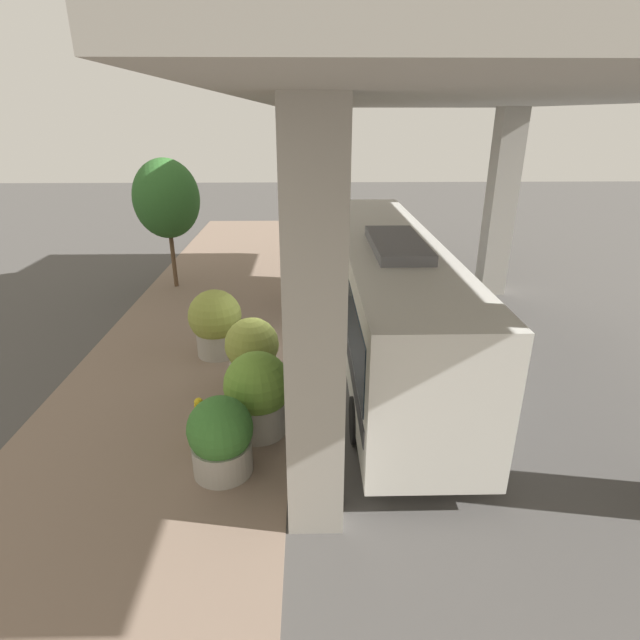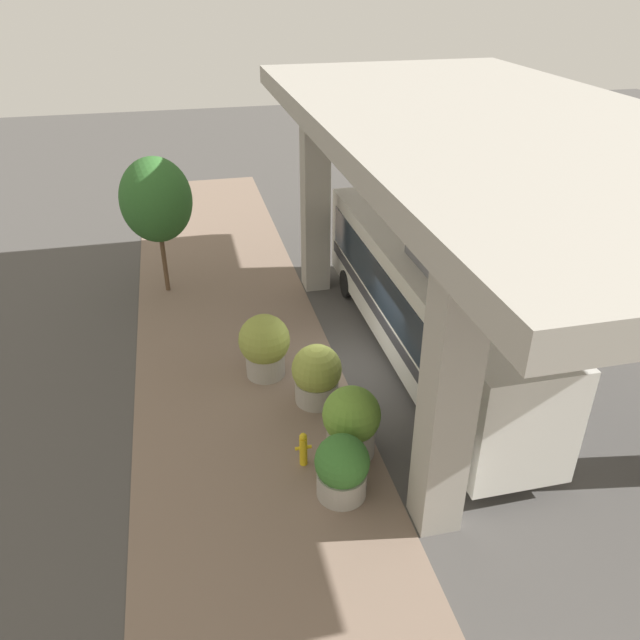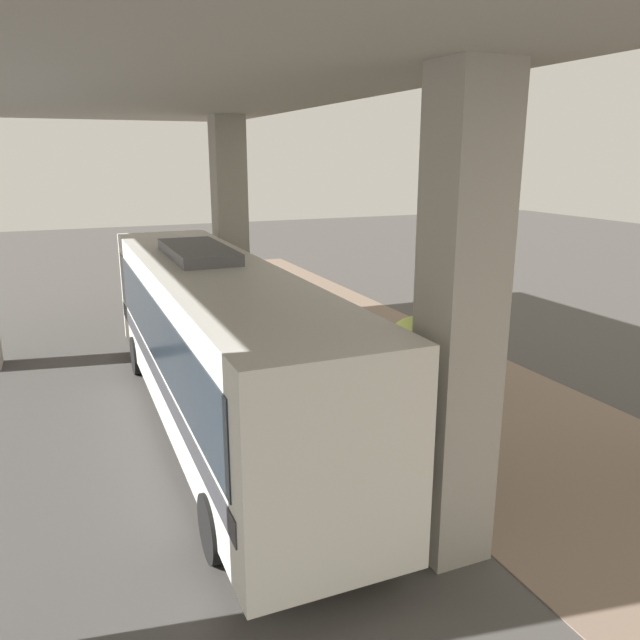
# 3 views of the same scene
# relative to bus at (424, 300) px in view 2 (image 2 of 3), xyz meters

# --- Properties ---
(ground_plane) EXTENTS (80.00, 80.00, 0.00)m
(ground_plane) POSITION_rel_bus_xyz_m (-2.54, -0.34, -2.00)
(ground_plane) COLOR #474442
(ground_plane) RESTS_ON ground
(sidewalk_strip) EXTENTS (6.00, 40.00, 0.02)m
(sidewalk_strip) POSITION_rel_bus_xyz_m (-5.54, -0.34, -1.99)
(sidewalk_strip) COLOR #7A6656
(sidewalk_strip) RESTS_ON ground
(overpass) EXTENTS (9.40, 19.69, 7.30)m
(overpass) POSITION_rel_bus_xyz_m (1.46, -0.34, 4.41)
(overpass) COLOR #9E998E
(overpass) RESTS_ON ground
(bus) EXTENTS (2.54, 12.58, 3.69)m
(bus) POSITION_rel_bus_xyz_m (0.00, 0.00, 0.00)
(bus) COLOR silver
(bus) RESTS_ON ground
(fire_hydrant) EXTENTS (0.40, 0.19, 0.96)m
(fire_hydrant) POSITION_rel_bus_xyz_m (-4.46, -3.87, -1.52)
(fire_hydrant) COLOR gold
(fire_hydrant) RESTS_ON ground
(planter_front) EXTENTS (1.37, 1.37, 1.74)m
(planter_front) POSITION_rel_bus_xyz_m (-3.58, -1.46, -1.14)
(planter_front) COLOR #9E998E
(planter_front) RESTS_ON ground
(planter_middle) EXTENTS (1.42, 1.42, 1.88)m
(planter_middle) POSITION_rel_bus_xyz_m (-3.23, -3.71, -1.05)
(planter_middle) COLOR #9E998E
(planter_middle) RESTS_ON ground
(planter_back) EXTENTS (1.25, 1.25, 1.61)m
(planter_back) POSITION_rel_bus_xyz_m (-3.81, -5.03, -1.21)
(planter_back) COLOR #9E998E
(planter_back) RESTS_ON ground
(planter_extra) EXTENTS (1.49, 1.49, 1.96)m
(planter_extra) POSITION_rel_bus_xyz_m (-4.77, 0.11, -0.98)
(planter_extra) COLOR #9E998E
(planter_extra) RESTS_ON ground
(street_tree_near) EXTENTS (2.48, 2.48, 4.98)m
(street_tree_near) POSITION_rel_bus_xyz_m (-7.49, 6.38, 1.49)
(street_tree_near) COLOR brown
(street_tree_near) RESTS_ON ground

